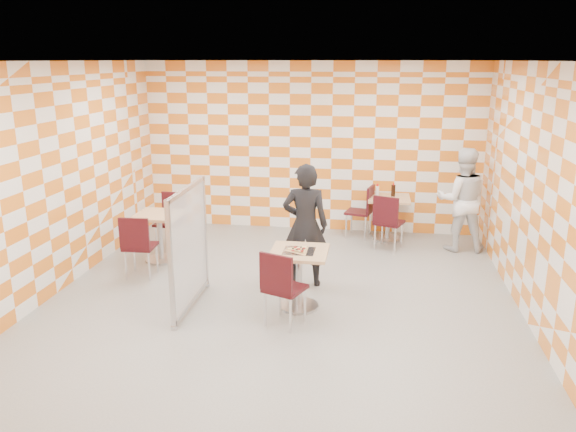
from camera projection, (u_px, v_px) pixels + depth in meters
The scene contains 15 objects.
room_shell at pixel (284, 182), 7.18m from camera, with size 7.00×7.00×7.00m.
main_table at pixel (299, 269), 6.96m from camera, with size 0.70×0.70×0.75m.
second_table at pixel (388, 211), 9.62m from camera, with size 0.70×0.70×0.75m.
empty_table at pixel (160, 229), 8.61m from camera, with size 0.70×0.70×0.75m.
chair_main_front at pixel (281, 283), 6.42m from camera, with size 0.55×0.56×0.92m.
chair_second_front at pixel (387, 218), 9.04m from camera, with size 0.54×0.55×0.92m.
chair_second_side at pixel (364, 207), 9.71m from camera, with size 0.51×0.51×0.92m.
chair_empty_near at pixel (138, 242), 7.87m from camera, with size 0.44×0.45×0.92m.
chair_empty_far at pixel (172, 216), 9.16m from camera, with size 0.46×0.47×0.92m.
partition at pixel (189, 247), 6.90m from camera, with size 0.08×1.38×1.55m.
man_dark at pixel (305, 225), 7.60m from camera, with size 0.62×0.41×1.70m, color black.
man_white at pixel (462, 200), 9.02m from camera, with size 0.82×0.64×1.68m, color white.
pizza_on_foil at pixel (299, 250), 6.87m from camera, with size 0.40×0.40×0.04m.
sport_bottle at pixel (377, 190), 9.68m from camera, with size 0.06×0.06×0.20m.
soda_bottle at pixel (393, 190), 9.60m from camera, with size 0.07×0.07×0.23m.
Camera 1 is at (1.11, -6.40, 3.02)m, focal length 35.00 mm.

